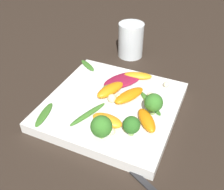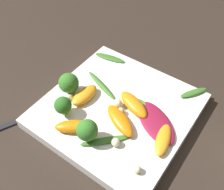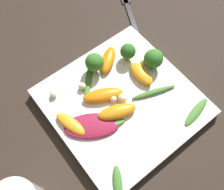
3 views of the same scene
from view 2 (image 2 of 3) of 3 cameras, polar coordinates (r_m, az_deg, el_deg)
ground_plane at (r=0.52m, az=1.17°, el=-4.16°), size 2.40×2.40×0.00m
plate at (r=0.52m, az=1.19°, el=-3.38°), size 0.27×0.27×0.02m
radicchio_leaf_0 at (r=0.48m, az=9.51°, el=-5.90°), size 0.11×0.10×0.01m
orange_segment_0 at (r=0.50m, az=4.73°, el=-2.05°), size 0.08×0.05×0.02m
orange_segment_1 at (r=0.52m, az=-5.97°, el=-0.00°), size 0.03×0.06×0.02m
orange_segment_2 at (r=0.47m, az=-8.31°, el=-6.79°), size 0.07×0.06×0.02m
orange_segment_3 at (r=0.46m, az=11.06°, el=-9.55°), size 0.04×0.07×0.01m
orange_segment_4 at (r=0.48m, az=1.74°, el=-5.52°), size 0.08×0.06×0.02m
broccoli_floret_0 at (r=0.49m, az=-10.62°, el=-2.25°), size 0.03×0.03×0.04m
broccoli_floret_1 at (r=0.52m, az=-9.41°, el=2.55°), size 0.04×0.04×0.05m
broccoli_floret_2 at (r=0.44m, az=-5.17°, el=-7.84°), size 0.04×0.04×0.05m
arugula_sprig_0 at (r=0.54m, az=-2.39°, el=2.26°), size 0.09×0.04×0.01m
arugula_sprig_1 at (r=0.55m, az=17.35°, el=0.49°), size 0.05×0.06×0.01m
arugula_sprig_2 at (r=0.46m, az=-1.49°, el=-9.89°), size 0.07×0.07×0.01m
arugula_sprig_3 at (r=0.50m, az=8.30°, el=-3.29°), size 0.07×0.03×0.01m
arugula_sprig_4 at (r=0.61m, az=-0.46°, el=8.11°), size 0.08×0.03×0.00m
macadamia_nut_0 at (r=0.52m, az=-9.18°, el=-0.37°), size 0.01×0.01×0.01m
macadamia_nut_1 at (r=0.45m, az=0.84°, el=-10.28°), size 0.02×0.02×0.02m
macadamia_nut_2 at (r=0.43m, az=5.51°, el=-15.85°), size 0.01×0.01×0.01m
macadamia_nut_3 at (r=0.50m, az=1.41°, el=-2.30°), size 0.02×0.02×0.02m
macadamia_nut_4 at (r=0.49m, az=1.89°, el=-3.56°), size 0.01×0.01×0.01m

